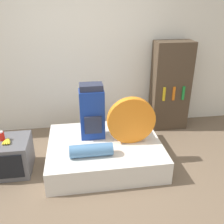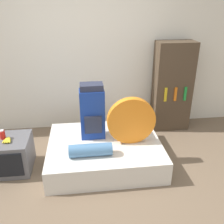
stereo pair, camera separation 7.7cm
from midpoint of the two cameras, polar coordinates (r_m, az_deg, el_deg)
ground_plane at (r=3.26m, az=-4.19°, el=-16.85°), size 16.00×16.00×0.00m
wall_back at (r=4.24m, az=-6.11°, el=13.00°), size 8.00×0.05×2.60m
bed at (r=3.60m, az=-1.10°, el=-8.94°), size 1.56×1.26×0.32m
backpack at (r=3.48m, az=-3.89°, el=0.03°), size 0.34×0.26×0.79m
tent_bag at (r=3.36m, az=5.07°, el=-2.01°), size 0.66×0.10×0.66m
sleeping_roll at (r=3.19m, az=-4.22°, el=-8.66°), size 0.55×0.16×0.16m
television at (r=3.66m, az=-21.74°, el=-9.02°), size 0.55×0.54×0.46m
canister at (r=3.56m, az=-23.19°, el=-4.78°), size 0.07×0.07×0.13m
banana_bunch at (r=3.50m, az=-22.20°, el=-5.93°), size 0.12×0.16×0.04m
bookshelf at (r=4.41m, az=14.07°, el=5.58°), size 0.63×0.36×1.52m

